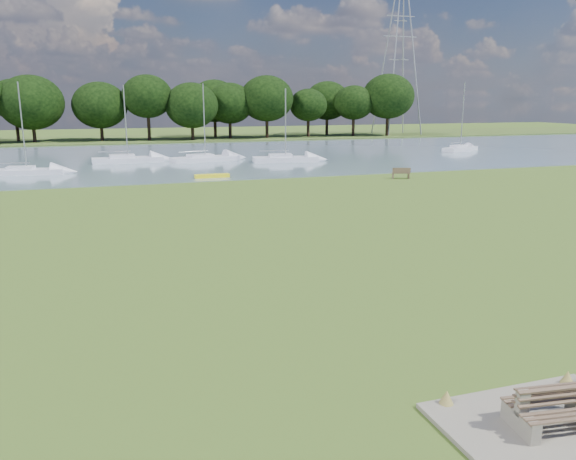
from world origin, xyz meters
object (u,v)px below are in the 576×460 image
object	(u,v)px
sailboat_0	(127,158)
sailboat_6	(26,169)
sailboat_3	(285,157)
bench_pair	(555,409)
sailboat_5	(460,147)
sailboat_1	(205,157)
riverbank_bench	(401,173)
pylon	(400,33)
kayak	(212,176)

from	to	relation	value
sailboat_0	sailboat_6	bearing A→B (deg)	-144.33
sailboat_3	bench_pair	bearing A→B (deg)	-93.15
bench_pair	sailboat_5	world-z (taller)	sailboat_5
sailboat_0	sailboat_1	distance (m)	7.85
sailboat_3	sailboat_6	bearing A→B (deg)	-165.72
riverbank_bench	sailboat_0	xyz separation A→B (m)	(-20.80, 19.13, 0.06)
pylon	sailboat_6	world-z (taller)	pylon
sailboat_0	sailboat_3	xyz separation A→B (m)	(15.51, -4.46, -0.00)
pylon	sailboat_3	bearing A→B (deg)	-132.08
sailboat_5	sailboat_3	bearing A→B (deg)	166.19
bench_pair	pylon	size ratio (longest dim) A/B	0.07
kayak	sailboat_5	bearing A→B (deg)	23.07
bench_pair	sailboat_0	world-z (taller)	sailboat_0
bench_pair	pylon	world-z (taller)	pylon
bench_pair	riverbank_bench	distance (m)	36.15
sailboat_1	pylon	bearing A→B (deg)	25.79
bench_pair	riverbank_bench	xyz separation A→B (m)	(15.06, 32.86, -0.03)
sailboat_1	bench_pair	bearing A→B (deg)	-105.81
bench_pair	sailboat_5	size ratio (longest dim) A/B	0.22
sailboat_1	sailboat_6	world-z (taller)	sailboat_1
kayak	sailboat_3	bearing A→B (deg)	45.58
riverbank_bench	kayak	xyz separation A→B (m)	(-14.67, 5.14, -0.27)
sailboat_1	sailboat_3	xyz separation A→B (m)	(7.78, -3.09, 0.03)
riverbank_bench	sailboat_3	size ratio (longest dim) A/B	0.21
sailboat_5	sailboat_6	size ratio (longest dim) A/B	1.08
kayak	pylon	world-z (taller)	pylon
sailboat_0	sailboat_3	size ratio (longest dim) A/B	1.05
sailboat_1	sailboat_3	bearing A→B (deg)	-35.24
kayak	sailboat_1	size ratio (longest dim) A/B	0.36
sailboat_3	sailboat_0	bearing A→B (deg)	172.42
riverbank_bench	sailboat_1	xyz separation A→B (m)	(-13.07, 17.77, 0.03)
pylon	sailboat_3	size ratio (longest dim) A/B	3.77
sailboat_5	sailboat_6	xyz separation A→B (m)	(-48.70, -7.26, -0.06)
sailboat_1	sailboat_6	size ratio (longest dim) A/B	1.02
sailboat_1	sailboat_6	bearing A→B (deg)	-174.87
kayak	sailboat_3	world-z (taller)	sailboat_3
riverbank_bench	sailboat_0	size ratio (longest dim) A/B	0.20
riverbank_bench	sailboat_1	bearing A→B (deg)	143.81
riverbank_bench	pylon	world-z (taller)	pylon
bench_pair	sailboat_0	bearing A→B (deg)	103.43
sailboat_6	sailboat_1	bearing A→B (deg)	26.78
kayak	sailboat_1	distance (m)	12.74
sailboat_3	sailboat_1	bearing A→B (deg)	166.79
riverbank_bench	sailboat_3	bearing A→B (deg)	127.29
pylon	bench_pair	bearing A→B (deg)	-116.94
sailboat_1	sailboat_3	world-z (taller)	sailboat_1
kayak	sailboat_3	size ratio (longest dim) A/B	0.39
pylon	kayak	bearing A→B (deg)	-132.60
sailboat_3	sailboat_5	size ratio (longest dim) A/B	0.88
kayak	sailboat_0	world-z (taller)	sailboat_0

